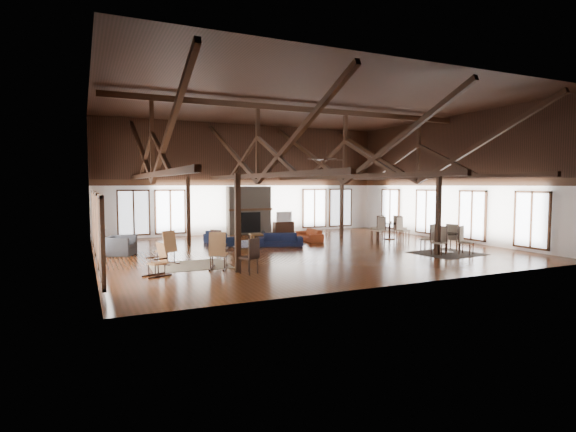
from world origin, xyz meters
name	(u,v)px	position (x,y,z in m)	size (l,w,h in m)	color
floor	(303,249)	(0.00, 0.00, 0.00)	(16.00, 16.00, 0.00)	#5C2B13
ceiling	(303,103)	(0.00, 0.00, 6.00)	(16.00, 14.00, 0.02)	black
wall_back	(247,179)	(0.00, 7.00, 3.00)	(16.00, 0.02, 6.00)	white
wall_front	(419,173)	(0.00, -7.00, 3.00)	(16.00, 0.02, 6.00)	white
wall_left	(92,176)	(-8.00, 0.00, 3.00)	(0.02, 14.00, 6.00)	white
wall_right	(450,178)	(8.00, 0.00, 3.00)	(0.02, 14.00, 6.00)	white
roof_truss	(303,152)	(0.00, 0.00, 4.03)	(15.60, 14.07, 3.14)	black
post_grid	(303,213)	(0.00, 0.00, 1.52)	(8.16, 7.16, 3.05)	black
fireplace	(249,210)	(0.00, 6.67, 1.29)	(2.50, 0.69, 2.60)	#6E6253
ceiling_fan	(326,158)	(0.50, -1.00, 3.73)	(1.60, 1.60, 0.75)	black
sofa_navy_front	(281,240)	(-0.44, 1.34, 0.28)	(1.92, 0.75, 0.56)	#141A38
sofa_navy_left	(221,238)	(-2.63, 3.06, 0.29)	(0.79, 2.01, 0.59)	#121B34
sofa_orange	(310,235)	(1.64, 2.58, 0.27)	(0.72, 1.85, 0.54)	#9C3F1E
coffee_table	(262,235)	(-0.80, 2.66, 0.38)	(1.20, 0.71, 0.44)	brown
vase	(263,232)	(-0.77, 2.59, 0.53)	(0.18, 0.18, 0.19)	#B2B2B2
armchair	(120,246)	(-7.04, 1.57, 0.36)	(0.97, 1.12, 0.72)	#2E2D30
side_table_lamp	(103,241)	(-7.60, 2.56, 0.47)	(0.49, 0.49, 1.24)	black
rocking_chair_a	(168,248)	(-5.73, -1.17, 0.54)	(0.83, 1.01, 1.15)	#A46E3E
rocking_chair_b	(218,252)	(-4.44, -2.80, 0.56)	(0.83, 1.05, 1.20)	#A46E3E
rocking_chair_c	(159,260)	(-6.29, -3.04, 0.46)	(0.86, 0.67, 0.98)	#A46E3E
side_chair_a	(217,242)	(-3.84, -0.63, 0.61)	(0.63, 0.63, 1.05)	black
side_chair_b	(251,253)	(-3.73, -3.96, 0.63)	(0.62, 0.62, 1.09)	black
cafe_table_near	(446,239)	(4.80, -3.13, 0.54)	(2.07, 2.07, 1.08)	black
cafe_table_far	(390,228)	(5.48, 1.39, 0.56)	(2.20, 2.20, 1.12)	black
cup_near	(446,232)	(4.74, -3.14, 0.83)	(0.12, 0.12, 0.10)	#B2B2B2
cup_far	(391,222)	(5.53, 1.36, 0.85)	(0.11, 0.11, 0.09)	#B2B2B2
tv_console	(284,227)	(2.12, 6.75, 0.29)	(1.16, 0.43, 0.58)	black
television	(283,217)	(2.10, 6.75, 0.87)	(1.01, 0.13, 0.58)	#B2B2B2
rug_tan	(190,265)	(-5.11, -1.75, 0.01)	(2.53, 1.99, 0.01)	tan
rug_navy	(264,243)	(-0.70, 2.64, 0.01)	(3.31, 2.48, 0.01)	#1B1F4C
rug_dark	(447,253)	(4.64, -3.33, 0.01)	(2.39, 2.17, 0.01)	black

